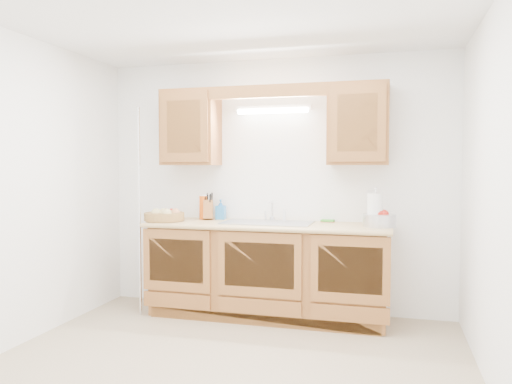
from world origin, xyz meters
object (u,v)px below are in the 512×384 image
(paper_towel, at_px, (375,210))
(apple_bowl, at_px, (379,219))
(knife_block, at_px, (208,210))
(fruit_basket, at_px, (164,215))

(paper_towel, height_order, apple_bowl, paper_towel)
(knife_block, xyz_separation_m, paper_towel, (1.65, -0.17, 0.05))
(fruit_basket, distance_m, apple_bowl, 2.06)
(paper_towel, distance_m, apple_bowl, 0.09)
(paper_towel, bearing_deg, fruit_basket, -178.06)
(knife_block, xyz_separation_m, apple_bowl, (1.69, -0.16, -0.03))
(fruit_basket, height_order, apple_bowl, apple_bowl)
(fruit_basket, xyz_separation_m, paper_towel, (2.02, 0.07, 0.09))
(fruit_basket, distance_m, knife_block, 0.44)
(knife_block, bearing_deg, fruit_basket, -165.81)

